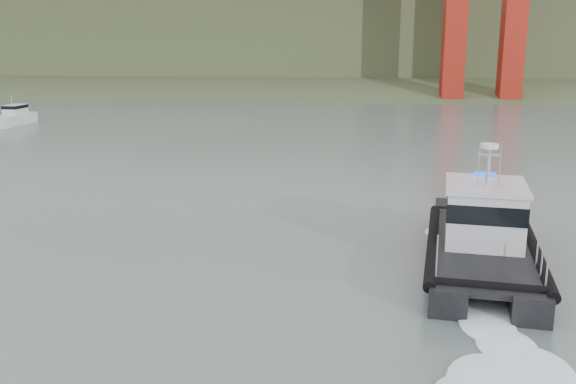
% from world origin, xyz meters
% --- Properties ---
extents(ground, '(400.00, 400.00, 0.00)m').
position_xyz_m(ground, '(0.00, 0.00, 0.00)').
color(ground, '#52625E').
rests_on(ground, ground).
extents(headlands, '(500.00, 105.36, 27.12)m').
position_xyz_m(headlands, '(0.00, 125.50, 7.05)').
color(headlands, '#374A2A').
rests_on(headlands, ground).
extents(patrol_boat, '(5.52, 11.26, 5.24)m').
position_xyz_m(patrol_boat, '(8.50, 6.39, 1.31)').
color(patrol_boat, black).
rests_on(patrol_boat, ground).
extents(motorboat, '(2.62, 6.10, 3.25)m').
position_xyz_m(motorboat, '(-31.91, 46.01, 0.81)').
color(motorboat, silver).
rests_on(motorboat, ground).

